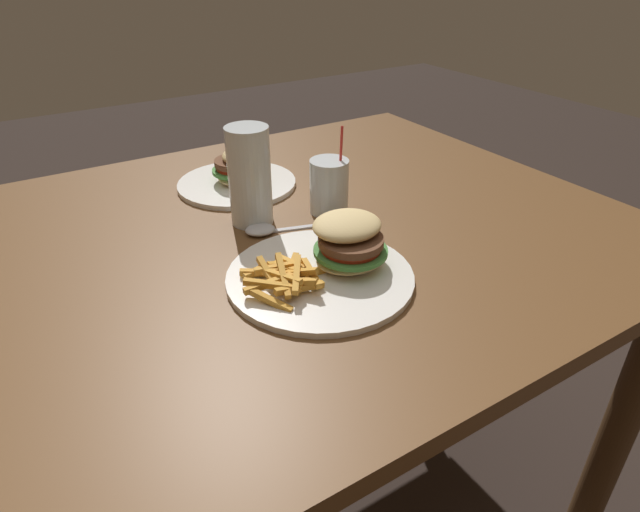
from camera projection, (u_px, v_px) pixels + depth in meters
ground_plane at (276, 502)px, 1.34m from camera, size 8.00×8.00×0.00m
dining_table at (262, 286)px, 1.00m from camera, size 1.36×1.00×0.76m
meal_plate_near at (331, 261)px, 0.83m from camera, size 0.29×0.29×0.09m
beer_glass at (250, 178)px, 0.95m from camera, size 0.08×0.08×0.18m
juice_glass at (329, 188)px, 1.01m from camera, size 0.07×0.07×0.17m
spoon at (265, 229)px, 0.95m from camera, size 0.17×0.07×0.02m
meal_plate_far at (237, 174)px, 1.13m from camera, size 0.25×0.25×0.10m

